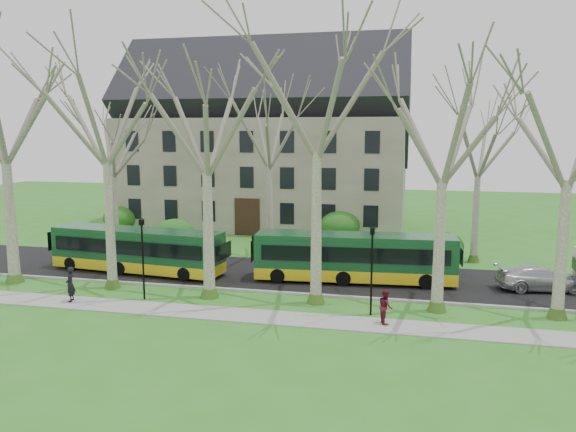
# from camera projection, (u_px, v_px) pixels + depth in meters

# --- Properties ---
(ground) EXTENTS (120.00, 120.00, 0.00)m
(ground) POSITION_uv_depth(u_px,v_px,m) (258.00, 301.00, 29.60)
(ground) COLOR #307722
(ground) RESTS_ON ground
(sidewalk) EXTENTS (70.00, 2.00, 0.06)m
(sidewalk) POSITION_uv_depth(u_px,v_px,m) (244.00, 315.00, 27.18)
(sidewalk) COLOR gray
(sidewalk) RESTS_ON ground
(road) EXTENTS (80.00, 8.00, 0.06)m
(road) POSITION_uv_depth(u_px,v_px,m) (282.00, 275.00, 34.90)
(road) COLOR black
(road) RESTS_ON ground
(curb) EXTENTS (80.00, 0.25, 0.14)m
(curb) POSITION_uv_depth(u_px,v_px,m) (265.00, 292.00, 31.04)
(curb) COLOR #A5A39E
(curb) RESTS_ON ground
(building) EXTENTS (26.50, 12.20, 16.00)m
(building) POSITION_uv_depth(u_px,v_px,m) (265.00, 140.00, 52.84)
(building) COLOR gray
(building) RESTS_ON ground
(tree_row_verge) EXTENTS (49.00, 7.00, 14.00)m
(tree_row_verge) POSITION_uv_depth(u_px,v_px,m) (258.00, 168.00, 28.84)
(tree_row_verge) COLOR gray
(tree_row_verge) RESTS_ON ground
(tree_row_far) EXTENTS (33.00, 7.00, 12.00)m
(tree_row_far) POSITION_uv_depth(u_px,v_px,m) (281.00, 172.00, 39.60)
(tree_row_far) COLOR gray
(tree_row_far) RESTS_ON ground
(lamp_row) EXTENTS (36.22, 0.22, 4.30)m
(lamp_row) POSITION_uv_depth(u_px,v_px,m) (252.00, 257.00, 28.25)
(lamp_row) COLOR black
(lamp_row) RESTS_ON ground
(hedges) EXTENTS (30.60, 8.60, 2.00)m
(hedges) POSITION_uv_depth(u_px,v_px,m) (249.00, 233.00, 43.97)
(hedges) COLOR #1D5919
(hedges) RESTS_ON ground
(bus_lead) EXTENTS (11.45, 3.59, 2.82)m
(bus_lead) POSITION_uv_depth(u_px,v_px,m) (137.00, 250.00, 35.36)
(bus_lead) COLOR #144625
(bus_lead) RESTS_ON road
(bus_follow) EXTENTS (11.79, 3.30, 2.91)m
(bus_follow) POSITION_uv_depth(u_px,v_px,m) (354.00, 257.00, 33.10)
(bus_follow) COLOR #144625
(bus_follow) RESTS_ON road
(sedan) EXTENTS (5.02, 2.73, 1.38)m
(sedan) POSITION_uv_depth(u_px,v_px,m) (540.00, 278.00, 31.34)
(sedan) COLOR #BABABF
(sedan) RESTS_ON road
(pedestrian_a) EXTENTS (0.63, 0.78, 1.84)m
(pedestrian_a) POSITION_uv_depth(u_px,v_px,m) (70.00, 284.00, 29.20)
(pedestrian_a) COLOR black
(pedestrian_a) RESTS_ON sidewalk
(pedestrian_b) EXTENTS (0.80, 0.92, 1.59)m
(pedestrian_b) POSITION_uv_depth(u_px,v_px,m) (386.00, 306.00, 25.91)
(pedestrian_b) COLOR maroon
(pedestrian_b) RESTS_ON sidewalk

